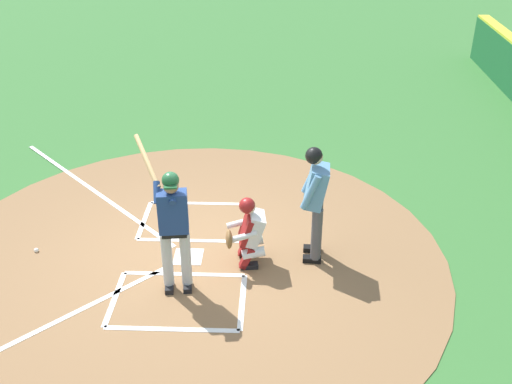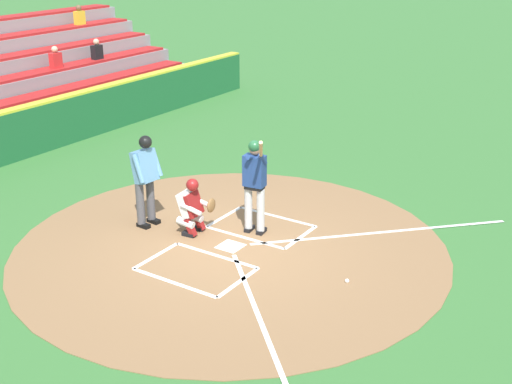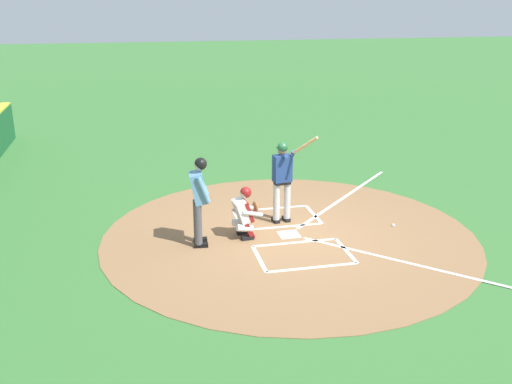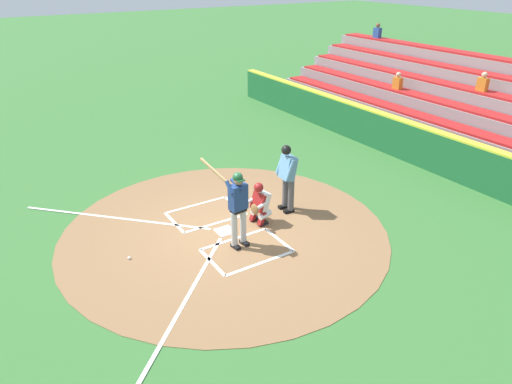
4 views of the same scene
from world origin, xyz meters
name	(u,v)px [view 1 (image 1 of 4)]	position (x,y,z in m)	size (l,w,h in m)	color
ground_plane	(188,257)	(0.00, 0.00, 0.00)	(120.00, 120.00, 0.00)	#387033
dirt_circle	(188,257)	(0.00, 0.00, 0.01)	(8.00, 8.00, 0.01)	olive
home_plate_and_chalk	(132,255)	(0.00, 0.88, 0.01)	(7.93, 4.91, 0.01)	white
batter	(173,223)	(-0.75, 0.05, 1.10)	(0.88, 0.81, 2.13)	#BCBCBC
catcher	(248,230)	(-0.10, -0.94, 0.59)	(0.64, 0.62, 1.13)	black
plate_umpire	(316,197)	(0.09, -1.93, 1.08)	(0.60, 0.44, 1.86)	#4C4C51
baseball	(36,250)	(0.05, 2.41, 0.04)	(0.07, 0.07, 0.07)	white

